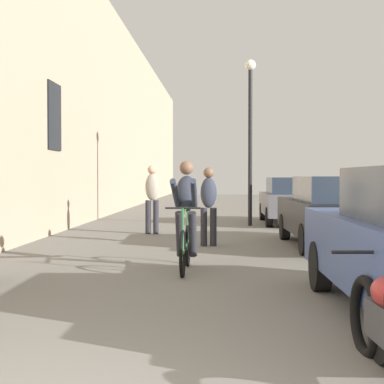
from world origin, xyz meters
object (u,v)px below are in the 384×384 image
pedestrian_mid (152,195)px  street_lamp (250,121)px  cyclist_on_bicycle (186,218)px  pedestrian_near (209,202)px  parked_car_third (291,200)px  parked_car_second (333,211)px

pedestrian_mid → street_lamp: size_ratio=0.36×
cyclist_on_bicycle → pedestrian_near: 3.11m
pedestrian_near → cyclist_on_bicycle: bearing=-95.4°
pedestrian_near → pedestrian_mid: size_ratio=0.95×
cyclist_on_bicycle → parked_car_third: bearing=73.2°
pedestrian_near → street_lamp: size_ratio=0.34×
cyclist_on_bicycle → parked_car_third: size_ratio=0.44×
pedestrian_near → parked_car_second: bearing=-2.2°
parked_car_second → pedestrian_mid: bearing=147.4°
street_lamp → parked_car_third: (1.29, 0.77, -2.36)m
parked_car_second → parked_car_third: parked_car_second is taller
pedestrian_near → parked_car_third: (2.41, 5.84, -0.19)m
street_lamp → parked_car_third: 2.80m
cyclist_on_bicycle → parked_car_second: size_ratio=0.42×
cyclist_on_bicycle → pedestrian_near: size_ratio=1.07×
pedestrian_mid → street_lamp: (2.61, 2.58, 2.12)m
street_lamp → parked_car_second: (1.44, -5.17, -2.35)m
pedestrian_mid → parked_car_second: (4.05, -2.59, -0.22)m
cyclist_on_bicycle → pedestrian_mid: pedestrian_mid is taller
pedestrian_near → street_lamp: 5.64m
pedestrian_near → parked_car_third: bearing=67.6°
cyclist_on_bicycle → pedestrian_mid: bearing=102.1°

